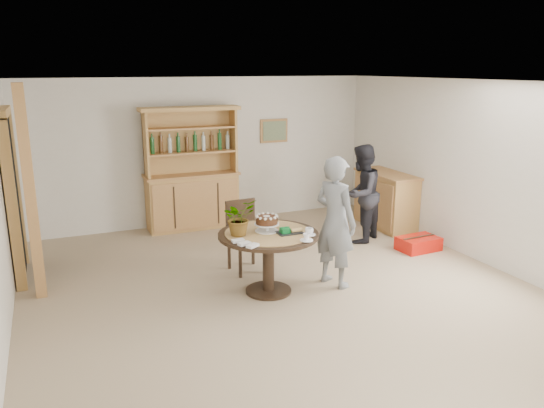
{
  "coord_description": "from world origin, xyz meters",
  "views": [
    {
      "loc": [
        -2.46,
        -5.27,
        2.67
      ],
      "look_at": [
        -0.03,
        0.44,
        1.05
      ],
      "focal_mm": 35.0,
      "sensor_mm": 36.0,
      "label": 1
    }
  ],
  "objects_px": {
    "teen_boy": "(335,222)",
    "red_suitcase": "(418,244)",
    "adult_person": "(361,194)",
    "dining_table": "(268,245)",
    "hutch": "(192,188)",
    "dining_chair": "(244,231)",
    "sideboard": "(386,200)"
  },
  "relations": [
    {
      "from": "teen_boy",
      "to": "red_suitcase",
      "type": "height_order",
      "value": "teen_boy"
    },
    {
      "from": "teen_boy",
      "to": "adult_person",
      "type": "xyz_separation_m",
      "value": [
        1.22,
        1.34,
        -0.06
      ]
    },
    {
      "from": "adult_person",
      "to": "dining_table",
      "type": "bearing_deg",
      "value": -3.17
    },
    {
      "from": "hutch",
      "to": "red_suitcase",
      "type": "bearing_deg",
      "value": -41.28
    },
    {
      "from": "dining_chair",
      "to": "teen_boy",
      "type": "relative_size",
      "value": 0.58
    },
    {
      "from": "teen_boy",
      "to": "adult_person",
      "type": "height_order",
      "value": "teen_boy"
    },
    {
      "from": "sideboard",
      "to": "teen_boy",
      "type": "bearing_deg",
      "value": -137.95
    },
    {
      "from": "dining_table",
      "to": "dining_chair",
      "type": "relative_size",
      "value": 1.27
    },
    {
      "from": "hutch",
      "to": "red_suitcase",
      "type": "relative_size",
      "value": 3.27
    },
    {
      "from": "sideboard",
      "to": "teen_boy",
      "type": "height_order",
      "value": "teen_boy"
    },
    {
      "from": "sideboard",
      "to": "hutch",
      "type": "bearing_deg",
      "value": 157.79
    },
    {
      "from": "dining_table",
      "to": "red_suitcase",
      "type": "bearing_deg",
      "value": 11.19
    },
    {
      "from": "hutch",
      "to": "dining_chair",
      "type": "distance_m",
      "value": 2.16
    },
    {
      "from": "dining_chair",
      "to": "red_suitcase",
      "type": "height_order",
      "value": "dining_chair"
    },
    {
      "from": "hutch",
      "to": "sideboard",
      "type": "xyz_separation_m",
      "value": [
        3.04,
        -1.24,
        -0.22
      ]
    },
    {
      "from": "hutch",
      "to": "adult_person",
      "type": "distance_m",
      "value": 2.82
    },
    {
      "from": "hutch",
      "to": "adult_person",
      "type": "height_order",
      "value": "hutch"
    },
    {
      "from": "teen_boy",
      "to": "hutch",
      "type": "bearing_deg",
      "value": -2.09
    },
    {
      "from": "teen_boy",
      "to": "adult_person",
      "type": "bearing_deg",
      "value": -62.41
    },
    {
      "from": "hutch",
      "to": "sideboard",
      "type": "bearing_deg",
      "value": -22.21
    },
    {
      "from": "hutch",
      "to": "teen_boy",
      "type": "bearing_deg",
      "value": -72.05
    },
    {
      "from": "sideboard",
      "to": "teen_boy",
      "type": "xyz_separation_m",
      "value": [
        -2.04,
        -1.84,
        0.35
      ]
    },
    {
      "from": "adult_person",
      "to": "red_suitcase",
      "type": "height_order",
      "value": "adult_person"
    },
    {
      "from": "hutch",
      "to": "dining_chair",
      "type": "xyz_separation_m",
      "value": [
        0.14,
        -2.15,
        -0.15
      ]
    },
    {
      "from": "hutch",
      "to": "sideboard",
      "type": "relative_size",
      "value": 1.62
    },
    {
      "from": "dining_table",
      "to": "hutch",
      "type": "bearing_deg",
      "value": 92.85
    },
    {
      "from": "dining_chair",
      "to": "teen_boy",
      "type": "bearing_deg",
      "value": -52.36
    },
    {
      "from": "dining_table",
      "to": "dining_chair",
      "type": "distance_m",
      "value": 0.83
    },
    {
      "from": "dining_table",
      "to": "adult_person",
      "type": "relative_size",
      "value": 0.79
    },
    {
      "from": "sideboard",
      "to": "adult_person",
      "type": "height_order",
      "value": "adult_person"
    },
    {
      "from": "dining_table",
      "to": "red_suitcase",
      "type": "height_order",
      "value": "dining_table"
    },
    {
      "from": "sideboard",
      "to": "teen_boy",
      "type": "relative_size",
      "value": 0.77
    }
  ]
}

